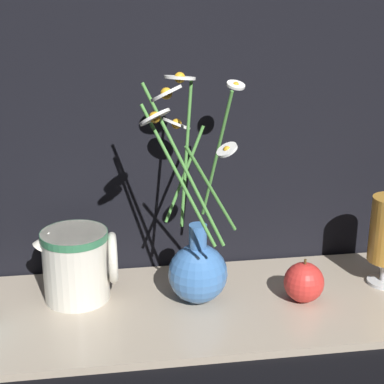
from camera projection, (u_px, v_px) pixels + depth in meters
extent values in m
plane|color=black|center=(189.00, 312.00, 1.03)|extent=(6.00, 6.00, 0.00)
cube|color=tan|center=(189.00, 308.00, 1.03)|extent=(0.80, 0.29, 0.01)
sphere|color=#3F72B7|center=(198.00, 273.00, 1.03)|extent=(0.10, 0.10, 0.10)
cylinder|color=#3F72B7|center=(198.00, 239.00, 1.01)|extent=(0.03, 0.03, 0.05)
cylinder|color=#4C8E3D|center=(217.00, 156.00, 0.98)|extent=(0.04, 0.07, 0.21)
cylinder|color=white|center=(236.00, 85.00, 0.97)|extent=(0.04, 0.04, 0.01)
sphere|color=gold|center=(236.00, 85.00, 0.97)|extent=(0.01, 0.01, 0.01)
cylinder|color=#4C8E3D|center=(187.00, 174.00, 1.00)|extent=(0.07, 0.03, 0.15)
cylinder|color=white|center=(177.00, 124.00, 1.00)|extent=(0.06, 0.06, 0.02)
sphere|color=gold|center=(177.00, 124.00, 1.00)|extent=(0.02, 0.02, 0.02)
cylinder|color=#4C8E3D|center=(184.00, 166.00, 0.91)|extent=(0.11, 0.07, 0.23)
cylinder|color=white|center=(166.00, 93.00, 0.81)|extent=(0.06, 0.06, 0.02)
sphere|color=gold|center=(166.00, 93.00, 0.81)|extent=(0.02, 0.02, 0.02)
cylinder|color=#4C8E3D|center=(178.00, 176.00, 0.92)|extent=(0.10, 0.08, 0.20)
cylinder|color=white|center=(155.00, 117.00, 0.83)|extent=(0.06, 0.06, 0.03)
sphere|color=gold|center=(155.00, 117.00, 0.83)|extent=(0.02, 0.02, 0.02)
cylinder|color=#4C8E3D|center=(212.00, 190.00, 0.94)|extent=(0.09, 0.03, 0.14)
cylinder|color=white|center=(227.00, 150.00, 0.88)|extent=(0.04, 0.04, 0.02)
sphere|color=gold|center=(227.00, 150.00, 0.88)|extent=(0.01, 0.01, 0.01)
cylinder|color=#4C8E3D|center=(189.00, 154.00, 0.97)|extent=(0.03, 0.03, 0.23)
cylinder|color=white|center=(180.00, 78.00, 0.94)|extent=(0.07, 0.07, 0.01)
sphere|color=gold|center=(180.00, 78.00, 0.94)|extent=(0.02, 0.02, 0.02)
cylinder|color=beige|center=(76.00, 265.00, 1.03)|extent=(0.11, 0.11, 0.12)
cylinder|color=#33724C|center=(74.00, 236.00, 1.01)|extent=(0.11, 0.11, 0.01)
torus|color=beige|center=(113.00, 258.00, 1.04)|extent=(0.01, 0.08, 0.08)
cone|color=beige|center=(45.00, 240.00, 1.01)|extent=(0.04, 0.03, 0.04)
cylinder|color=silver|center=(384.00, 281.00, 1.10)|extent=(0.06, 0.06, 0.01)
sphere|color=red|center=(304.00, 282.00, 1.03)|extent=(0.07, 0.07, 0.07)
cylinder|color=#4C3819|center=(305.00, 262.00, 1.02)|extent=(0.00, 0.00, 0.01)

